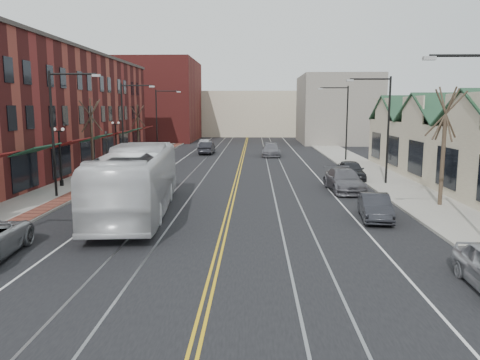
# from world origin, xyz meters

# --- Properties ---
(ground) EXTENTS (160.00, 160.00, 0.00)m
(ground) POSITION_xyz_m (0.00, 0.00, 0.00)
(ground) COLOR black
(ground) RESTS_ON ground
(sidewalk_left) EXTENTS (4.00, 120.00, 0.15)m
(sidewalk_left) POSITION_xyz_m (-12.00, 20.00, 0.07)
(sidewalk_left) COLOR gray
(sidewalk_left) RESTS_ON ground
(sidewalk_right) EXTENTS (4.00, 120.00, 0.15)m
(sidewalk_right) POSITION_xyz_m (12.00, 20.00, 0.07)
(sidewalk_right) COLOR gray
(sidewalk_right) RESTS_ON ground
(building_left) EXTENTS (10.00, 50.00, 11.00)m
(building_left) POSITION_xyz_m (-19.00, 27.00, 5.50)
(building_left) COLOR maroon
(building_left) RESTS_ON ground
(backdrop_left) EXTENTS (14.00, 18.00, 14.00)m
(backdrop_left) POSITION_xyz_m (-16.00, 70.00, 7.00)
(backdrop_left) COLOR maroon
(backdrop_left) RESTS_ON ground
(backdrop_mid) EXTENTS (22.00, 14.00, 9.00)m
(backdrop_mid) POSITION_xyz_m (0.00, 85.00, 4.50)
(backdrop_mid) COLOR #B6A68C
(backdrop_mid) RESTS_ON ground
(backdrop_right) EXTENTS (12.00, 16.00, 11.00)m
(backdrop_right) POSITION_xyz_m (15.00, 65.00, 5.50)
(backdrop_right) COLOR slate
(backdrop_right) RESTS_ON ground
(streetlight_l_1) EXTENTS (3.33, 0.25, 8.00)m
(streetlight_l_1) POSITION_xyz_m (-11.05, 16.00, 5.03)
(streetlight_l_1) COLOR black
(streetlight_l_1) RESTS_ON sidewalk_left
(streetlight_l_2) EXTENTS (3.33, 0.25, 8.00)m
(streetlight_l_2) POSITION_xyz_m (-11.05, 32.00, 5.03)
(streetlight_l_2) COLOR black
(streetlight_l_2) RESTS_ON sidewalk_left
(streetlight_l_3) EXTENTS (3.33, 0.25, 8.00)m
(streetlight_l_3) POSITION_xyz_m (-11.05, 48.00, 5.03)
(streetlight_l_3) COLOR black
(streetlight_l_3) RESTS_ON sidewalk_left
(streetlight_r_1) EXTENTS (3.33, 0.25, 8.00)m
(streetlight_r_1) POSITION_xyz_m (11.05, 22.00, 5.03)
(streetlight_r_1) COLOR black
(streetlight_r_1) RESTS_ON sidewalk_right
(streetlight_r_2) EXTENTS (3.33, 0.25, 8.00)m
(streetlight_r_2) POSITION_xyz_m (11.05, 38.00, 5.03)
(streetlight_r_2) COLOR black
(streetlight_r_2) RESTS_ON sidewalk_right
(lamppost_l_2) EXTENTS (0.84, 0.28, 4.27)m
(lamppost_l_2) POSITION_xyz_m (-12.80, 20.00, 2.20)
(lamppost_l_2) COLOR black
(lamppost_l_2) RESTS_ON sidewalk_left
(lamppost_l_3) EXTENTS (0.84, 0.28, 4.27)m
(lamppost_l_3) POSITION_xyz_m (-12.80, 34.00, 2.20)
(lamppost_l_3) COLOR black
(lamppost_l_3) RESTS_ON sidewalk_left
(tree_left_near) EXTENTS (1.78, 1.37, 6.48)m
(tree_left_near) POSITION_xyz_m (-12.50, 26.00, 3.51)
(tree_left_near) COLOR #382B21
(tree_left_near) RESTS_ON sidewalk_left
(tree_left_far) EXTENTS (1.66, 1.28, 6.02)m
(tree_left_far) POSITION_xyz_m (-12.50, 42.00, 3.28)
(tree_left_far) COLOR #382B21
(tree_left_far) RESTS_ON sidewalk_left
(tree_right_mid) EXTENTS (1.90, 1.46, 6.93)m
(tree_right_mid) POSITION_xyz_m (12.50, 14.00, 3.75)
(tree_right_mid) COLOR #382B21
(tree_right_mid) RESTS_ON sidewalk_right
(traffic_signal) EXTENTS (0.18, 0.15, 3.80)m
(traffic_signal) POSITION_xyz_m (-10.60, 24.00, 2.35)
(traffic_signal) COLOR black
(traffic_signal) RESTS_ON sidewalk_left
(transit_bus) EXTENTS (4.35, 13.70, 3.75)m
(transit_bus) POSITION_xyz_m (-5.00, 11.47, 1.88)
(transit_bus) COLOR silver
(transit_bus) RESTS_ON ground
(parked_car_b) EXTENTS (1.89, 4.25, 1.36)m
(parked_car_b) POSITION_xyz_m (7.83, 10.70, 0.68)
(parked_car_b) COLOR #222328
(parked_car_b) RESTS_ON ground
(parked_car_c) EXTENTS (2.49, 5.57, 1.59)m
(parked_car_c) POSITION_xyz_m (7.76, 19.07, 0.79)
(parked_car_c) COLOR #58575D
(parked_car_c) RESTS_ON ground
(parked_car_d) EXTENTS (1.96, 4.70, 1.59)m
(parked_car_d) POSITION_xyz_m (9.30, 24.33, 0.79)
(parked_car_d) COLOR black
(parked_car_d) RESTS_ON ground
(distant_car_left) EXTENTS (1.74, 4.71, 1.54)m
(distant_car_left) POSITION_xyz_m (-4.58, 45.13, 0.77)
(distant_car_left) COLOR black
(distant_car_left) RESTS_ON ground
(distant_car_right) EXTENTS (2.32, 5.46, 1.57)m
(distant_car_right) POSITION_xyz_m (3.42, 42.87, 0.79)
(distant_car_right) COLOR slate
(distant_car_right) RESTS_ON ground
(distant_car_far) EXTENTS (1.96, 4.78, 1.62)m
(distant_car_far) POSITION_xyz_m (-5.58, 51.97, 0.81)
(distant_car_far) COLOR #B0B1B7
(distant_car_far) RESTS_ON ground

